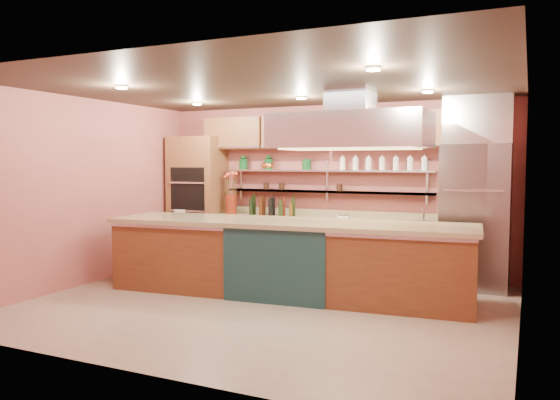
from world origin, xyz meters
The scene contains 21 objects.
floor centered at (0.00, 0.00, -0.01)m, with size 6.00×5.00×0.02m, color gray.
ceiling centered at (0.00, 0.00, 2.80)m, with size 6.00×5.00×0.02m, color black.
wall_back centered at (0.00, 2.50, 1.40)m, with size 6.00×0.04×2.80m, color #A6544E.
wall_front centered at (0.00, -2.50, 1.40)m, with size 6.00×0.04×2.80m, color #A6544E.
wall_left centered at (-3.00, 0.00, 1.40)m, with size 0.04×5.00×2.80m, color #A6544E.
wall_right centered at (3.00, 0.00, 1.40)m, with size 0.04×5.00×2.80m, color #A6544E.
oven_stack centered at (-2.45, 2.18, 1.15)m, with size 0.95×0.64×2.30m, color brown.
refrigerator centered at (2.35, 2.14, 1.05)m, with size 0.95×0.72×2.10m, color slate.
back_counter centered at (-0.05, 2.20, 0.47)m, with size 3.84×0.64×0.93m, color tan.
wall_shelf_lower centered at (-0.05, 2.37, 1.35)m, with size 3.60×0.26×0.03m, color silver.
wall_shelf_upper centered at (-0.05, 2.37, 1.70)m, with size 3.60×0.26×0.03m, color silver.
upper_cabinets centered at (0.00, 2.32, 2.35)m, with size 4.60×0.36×0.55m, color brown.
range_hood centered at (0.93, 0.61, 2.25)m, with size 2.00×1.00×0.45m, color silver.
ceiling_downlights centered at (0.00, 0.20, 2.77)m, with size 4.00×2.80×0.02m, color #FFE5A5.
island centered at (0.03, 0.61, 0.52)m, with size 4.97×1.08×1.04m, color brown.
flower_vase centered at (-1.73, 2.15, 1.10)m, with size 0.19×0.19×0.34m, color maroon.
oil_bottle_cluster centered at (-0.93, 2.15, 1.07)m, with size 0.87×0.25×0.28m, color black.
kitchen_scale centered at (0.35, 2.15, 0.98)m, with size 0.18×0.13×0.10m, color white.
bar_faucet centered at (1.60, 2.25, 1.03)m, with size 0.03×0.03×0.21m, color white.
copper_kettle centered at (-1.15, 2.37, 1.78)m, with size 0.16×0.16×0.13m, color orange.
green_canister centered at (-0.39, 2.37, 1.80)m, with size 0.15×0.15×0.18m, color #0E451B.
Camera 1 is at (3.06, -6.22, 1.85)m, focal length 35.00 mm.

